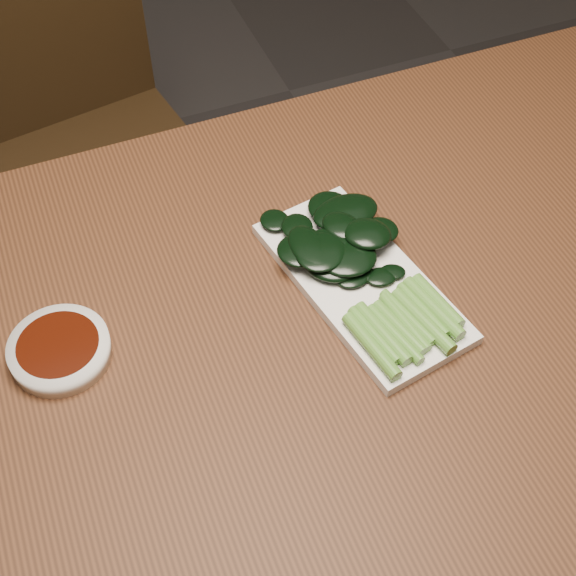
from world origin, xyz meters
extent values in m
plane|color=#2B2929|center=(0.00, 0.00, 0.00)|extent=(6.00, 6.00, 0.00)
cube|color=#492714|center=(0.00, 0.00, 0.73)|extent=(1.40, 0.80, 0.04)
cylinder|color=#492714|center=(0.64, 0.34, 0.35)|extent=(0.05, 0.05, 0.71)
cube|color=black|center=(-0.11, 0.69, 0.43)|extent=(0.49, 0.49, 0.04)
cylinder|color=black|center=(-0.26, 0.48, 0.21)|extent=(0.04, 0.04, 0.41)
cylinder|color=black|center=(0.10, 0.54, 0.21)|extent=(0.04, 0.04, 0.41)
cylinder|color=black|center=(-0.32, 0.84, 0.21)|extent=(0.04, 0.04, 0.41)
cylinder|color=black|center=(0.04, 0.90, 0.21)|extent=(0.04, 0.04, 0.41)
cube|color=black|center=(-0.14, 0.88, 0.67)|extent=(0.43, 0.10, 0.44)
cylinder|color=white|center=(-0.24, 0.07, 0.76)|extent=(0.11, 0.11, 0.02)
cylinder|color=#3D1005|center=(-0.24, 0.07, 0.77)|extent=(0.09, 0.09, 0.00)
cube|color=white|center=(0.12, 0.03, 0.76)|extent=(0.18, 0.31, 0.01)
cylinder|color=#5A9533|center=(0.09, -0.07, 0.77)|extent=(0.03, 0.10, 0.02)
cylinder|color=#5A9533|center=(0.10, -0.05, 0.77)|extent=(0.03, 0.09, 0.01)
cylinder|color=#5A9533|center=(0.10, -0.06, 0.77)|extent=(0.03, 0.09, 0.02)
cylinder|color=#5A9533|center=(0.12, -0.06, 0.77)|extent=(0.03, 0.09, 0.01)
cylinder|color=#5A9533|center=(0.13, -0.06, 0.77)|extent=(0.03, 0.08, 0.01)
cylinder|color=#5A9533|center=(0.14, -0.05, 0.77)|extent=(0.03, 0.09, 0.01)
cylinder|color=#5A9533|center=(0.14, -0.05, 0.77)|extent=(0.03, 0.09, 0.01)
cylinder|color=#5A9533|center=(0.16, -0.06, 0.77)|extent=(0.04, 0.10, 0.02)
cylinder|color=#5A9533|center=(0.16, -0.04, 0.77)|extent=(0.03, 0.09, 0.01)
cylinder|color=#5A9533|center=(0.17, -0.05, 0.77)|extent=(0.04, 0.10, 0.02)
cylinder|color=#5A9533|center=(0.18, -0.04, 0.77)|extent=(0.03, 0.08, 0.02)
ellipsoid|color=black|center=(0.15, 0.08, 0.79)|extent=(0.08, 0.08, 0.02)
ellipsoid|color=black|center=(0.06, 0.15, 0.77)|extent=(0.04, 0.04, 0.01)
ellipsoid|color=black|center=(0.10, 0.08, 0.78)|extent=(0.07, 0.07, 0.01)
ellipsoid|color=black|center=(0.14, 0.13, 0.78)|extent=(0.09, 0.07, 0.02)
ellipsoid|color=black|center=(0.09, 0.06, 0.77)|extent=(0.08, 0.08, 0.01)
ellipsoid|color=black|center=(0.13, 0.14, 0.78)|extent=(0.06, 0.06, 0.01)
ellipsoid|color=black|center=(0.08, 0.07, 0.78)|extent=(0.09, 0.09, 0.01)
ellipsoid|color=black|center=(0.08, 0.13, 0.78)|extent=(0.05, 0.05, 0.01)
ellipsoid|color=black|center=(0.17, 0.08, 0.78)|extent=(0.05, 0.05, 0.01)
ellipsoid|color=black|center=(0.06, 0.09, 0.78)|extent=(0.08, 0.08, 0.01)
ellipsoid|color=black|center=(0.11, 0.06, 0.78)|extent=(0.09, 0.09, 0.01)
ellipsoid|color=black|center=(0.08, 0.08, 0.78)|extent=(0.05, 0.09, 0.01)
ellipsoid|color=black|center=(0.15, 0.12, 0.78)|extent=(0.05, 0.04, 0.01)
ellipsoid|color=black|center=(0.13, 0.10, 0.79)|extent=(0.06, 0.07, 0.01)
ellipsoid|color=black|center=(0.12, 0.04, 0.77)|extent=(0.04, 0.04, 0.01)
ellipsoid|color=black|center=(0.14, 0.02, 0.77)|extent=(0.04, 0.04, 0.01)
ellipsoid|color=black|center=(0.16, 0.02, 0.77)|extent=(0.04, 0.03, 0.01)
ellipsoid|color=black|center=(0.11, 0.03, 0.77)|extent=(0.05, 0.04, 0.01)
camera|label=1|loc=(-0.19, -0.51, 1.51)|focal=50.00mm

